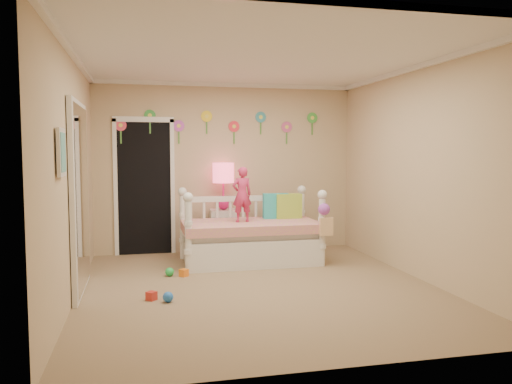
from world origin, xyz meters
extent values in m
cube|color=#7F684C|center=(0.00, 0.00, 0.00)|extent=(4.00, 4.50, 0.01)
cube|color=white|center=(0.00, 0.00, 2.60)|extent=(4.00, 4.50, 0.01)
cube|color=tan|center=(0.00, 2.25, 1.30)|extent=(4.00, 0.01, 2.60)
cube|color=tan|center=(-2.00, 0.00, 1.30)|extent=(0.01, 4.50, 2.60)
cube|color=tan|center=(2.00, 0.00, 1.30)|extent=(0.01, 4.50, 2.60)
cube|color=teal|center=(0.61, 1.57, 0.76)|extent=(0.37, 0.15, 0.36)
cube|color=#9CC03A|center=(0.80, 1.54, 0.76)|extent=(0.38, 0.15, 0.36)
imported|color=#CC2E5E|center=(0.06, 1.31, 0.96)|extent=(0.30, 0.21, 0.77)
cube|color=white|center=(-0.08, 2.05, 0.34)|extent=(0.41, 0.32, 0.67)
sphere|color=#F02081|center=(-0.08, 2.05, 0.77)|extent=(0.19, 0.19, 0.19)
cylinder|color=#F02081|center=(-0.08, 2.05, 0.97)|extent=(0.03, 0.03, 0.41)
cylinder|color=#FF4C68|center=(-0.08, 2.05, 1.23)|extent=(0.32, 0.32, 0.30)
cube|color=black|center=(-1.25, 2.23, 1.03)|extent=(0.90, 0.04, 2.07)
cube|color=white|center=(-1.96, 0.30, 1.05)|extent=(0.07, 1.30, 2.10)
cube|color=white|center=(-1.97, -0.90, 1.55)|extent=(0.05, 0.34, 0.42)
camera|label=1|loc=(-1.30, -5.57, 1.56)|focal=35.71mm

